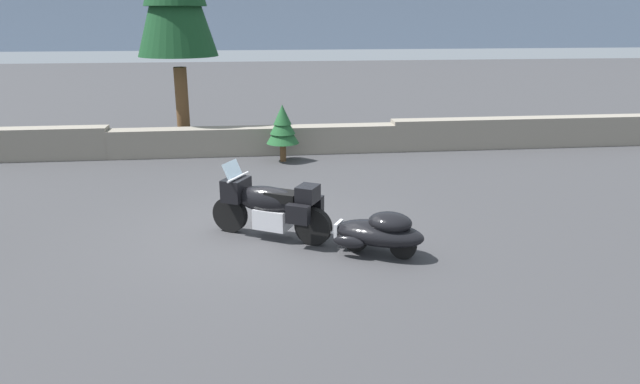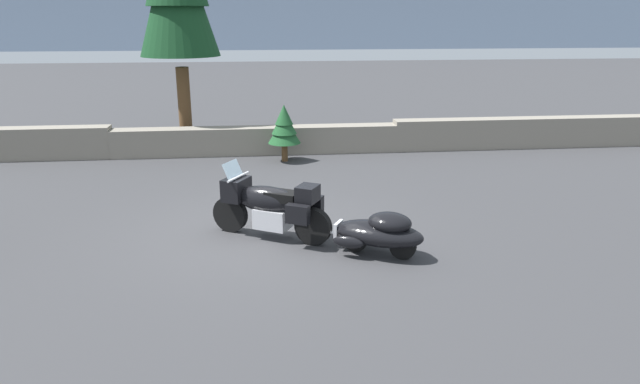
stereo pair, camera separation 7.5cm
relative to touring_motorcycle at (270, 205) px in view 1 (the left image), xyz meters
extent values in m
plane|color=#38383A|center=(-0.22, 0.29, -0.62)|extent=(80.00, 80.00, 0.00)
cube|color=gray|center=(-0.22, 6.53, -0.23)|extent=(8.00, 0.59, 0.78)
cube|color=gray|center=(7.78, 6.51, -0.18)|extent=(8.00, 0.56, 0.89)
cylinder|color=black|center=(-0.72, 0.40, -0.29)|extent=(0.64, 0.44, 0.66)
cylinder|color=black|center=(0.73, -0.40, -0.29)|extent=(0.64, 0.44, 0.66)
cube|color=silver|center=(0.05, -0.03, -0.24)|extent=(0.74, 0.68, 0.36)
ellipsoid|color=black|center=(-0.04, 0.02, 0.09)|extent=(1.26, 0.97, 0.48)
cube|color=black|center=(-0.58, 0.33, 0.21)|extent=(0.57, 0.63, 0.40)
cube|color=#9EB7C6|center=(-0.63, 0.35, 0.54)|extent=(0.38, 0.48, 0.34)
cube|color=black|center=(0.22, -0.12, 0.19)|extent=(0.66, 0.59, 0.16)
cube|color=black|center=(0.64, -0.36, 0.29)|extent=(0.47, 0.51, 0.28)
cube|color=black|center=(0.45, -0.59, 0.01)|extent=(0.43, 0.33, 0.32)
cube|color=black|center=(0.74, -0.07, 0.01)|extent=(0.43, 0.33, 0.32)
cylinder|color=silver|center=(-0.54, 0.30, 0.44)|extent=(0.38, 0.63, 0.04)
cylinder|color=silver|center=(-0.67, 0.37, -0.04)|extent=(0.26, 0.18, 0.54)
cylinder|color=black|center=(1.39, -0.78, -0.40)|extent=(0.43, 0.30, 0.44)
cylinder|color=black|center=(2.12, -1.18, -0.40)|extent=(0.43, 0.30, 0.44)
ellipsoid|color=black|center=(1.75, -0.98, -0.24)|extent=(1.64, 1.32, 0.40)
ellipsoid|color=black|center=(1.91, -1.06, -0.02)|extent=(0.90, 0.84, 0.32)
cube|color=silver|center=(1.13, -0.63, -0.26)|extent=(0.21, 0.31, 0.24)
ellipsoid|color=black|center=(1.24, -1.06, -0.34)|extent=(0.52, 0.38, 0.20)
ellipsoid|color=black|center=(1.55, -0.50, -0.34)|extent=(0.52, 0.38, 0.20)
cylinder|color=silver|center=(0.79, -0.44, -0.35)|extent=(0.64, 0.38, 0.05)
cylinder|color=brown|center=(-2.28, 7.60, 0.56)|extent=(0.37, 0.37, 2.37)
cylinder|color=brown|center=(0.54, 5.59, -0.40)|extent=(0.17, 0.17, 0.44)
cone|color=#1E5128|center=(0.54, 5.59, 0.23)|extent=(0.88, 0.88, 0.70)
cone|color=#1E5128|center=(0.54, 5.59, 0.44)|extent=(0.68, 0.68, 0.61)
cone|color=#1E5128|center=(0.54, 5.59, 0.65)|extent=(0.48, 0.48, 0.53)
camera|label=1|loc=(-0.24, -9.65, 3.20)|focal=32.39mm
camera|label=2|loc=(-0.17, -9.66, 3.20)|focal=32.39mm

